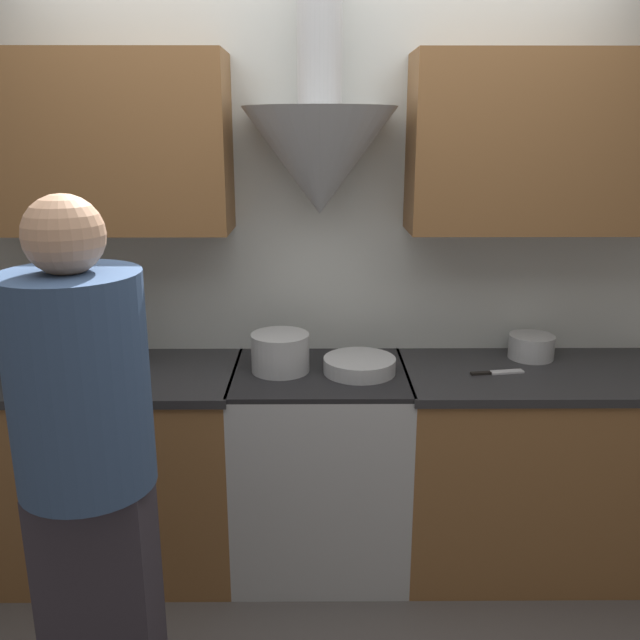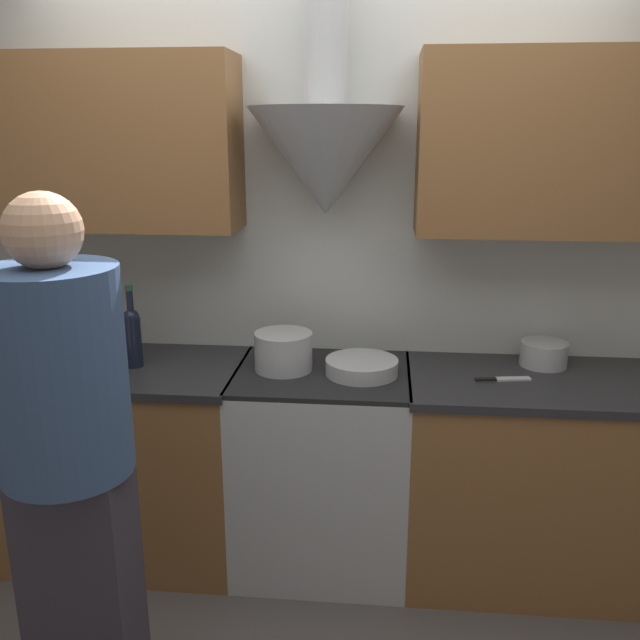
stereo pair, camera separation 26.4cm
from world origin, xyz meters
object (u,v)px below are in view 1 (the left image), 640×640
object	(u,v)px
wine_bottle_5	(103,339)
person_foreground_left	(88,470)
stove_range	(320,467)
mixing_bowl	(360,365)
wine_bottle_1	(2,338)
wine_bottle_4	(77,341)
wine_bottle_3	(54,339)
wine_bottle_2	(30,342)
stock_pot	(280,352)
wine_bottle_6	(124,340)
saucepan	(531,347)

from	to	relation	value
wine_bottle_5	person_foreground_left	distance (m)	0.96
stove_range	mixing_bowl	distance (m)	0.50
wine_bottle_1	wine_bottle_4	world-z (taller)	wine_bottle_1
wine_bottle_1	wine_bottle_3	distance (m)	0.21
wine_bottle_1	wine_bottle_2	world-z (taller)	wine_bottle_1
stock_pot	wine_bottle_2	bearing A→B (deg)	179.90
wine_bottle_5	wine_bottle_2	bearing A→B (deg)	179.24
stove_range	wine_bottle_3	world-z (taller)	wine_bottle_3
stove_range	stock_pot	bearing A→B (deg)	177.38
wine_bottle_1	stock_pot	world-z (taller)	wine_bottle_1
stove_range	stock_pot	xyz separation A→B (m)	(-0.16, 0.01, 0.52)
wine_bottle_4	mixing_bowl	world-z (taller)	wine_bottle_4
wine_bottle_3	mixing_bowl	size ratio (longest dim) A/B	1.20
stock_pot	stove_range	bearing A→B (deg)	-2.62
mixing_bowl	wine_bottle_1	bearing A→B (deg)	179.11
wine_bottle_4	person_foreground_left	distance (m)	0.97
wine_bottle_6	saucepan	bearing A→B (deg)	5.90
wine_bottle_4	mixing_bowl	size ratio (longest dim) A/B	1.13
wine_bottle_4	saucepan	distance (m)	1.92
wine_bottle_3	wine_bottle_4	world-z (taller)	wine_bottle_3
stock_pot	saucepan	bearing A→B (deg)	8.14
wine_bottle_1	wine_bottle_2	bearing A→B (deg)	1.94
wine_bottle_3	wine_bottle_5	world-z (taller)	wine_bottle_3
wine_bottle_2	stock_pot	xyz separation A→B (m)	(1.03, -0.00, -0.05)
wine_bottle_5	mixing_bowl	distance (m)	1.06
stove_range	wine_bottle_5	world-z (taller)	wine_bottle_5
stove_range	wine_bottle_4	world-z (taller)	wine_bottle_4
wine_bottle_5	person_foreground_left	size ratio (longest dim) A/B	0.20
stove_range	person_foreground_left	bearing A→B (deg)	-125.59
stove_range	wine_bottle_1	size ratio (longest dim) A/B	2.47
stove_range	wine_bottle_1	world-z (taller)	wine_bottle_1
wine_bottle_3	wine_bottle_2	bearing A→B (deg)	174.39
mixing_bowl	stove_range	bearing A→B (deg)	173.97
wine_bottle_3	wine_bottle_6	world-z (taller)	wine_bottle_3
stove_range	wine_bottle_5	xyz separation A→B (m)	(-0.89, 0.01, 0.58)
wine_bottle_6	stove_range	bearing A→B (deg)	1.05
mixing_bowl	person_foreground_left	distance (m)	1.22
mixing_bowl	person_foreground_left	bearing A→B (deg)	-132.31
wine_bottle_6	stock_pot	bearing A→B (deg)	2.00
wine_bottle_3	wine_bottle_6	distance (m)	0.29
wine_bottle_2	wine_bottle_3	distance (m)	0.11
stock_pot	person_foreground_left	bearing A→B (deg)	-118.09
wine_bottle_6	wine_bottle_4	bearing A→B (deg)	179.94
mixing_bowl	wine_bottle_4	bearing A→B (deg)	179.86
wine_bottle_4	saucepan	size ratio (longest dim) A/B	1.71
person_foreground_left	wine_bottle_4	bearing A→B (deg)	109.95
wine_bottle_5	saucepan	size ratio (longest dim) A/B	1.76
stove_range	wine_bottle_2	size ratio (longest dim) A/B	2.78
saucepan	wine_bottle_5	bearing A→B (deg)	-175.01
wine_bottle_3	stove_range	bearing A→B (deg)	0.05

